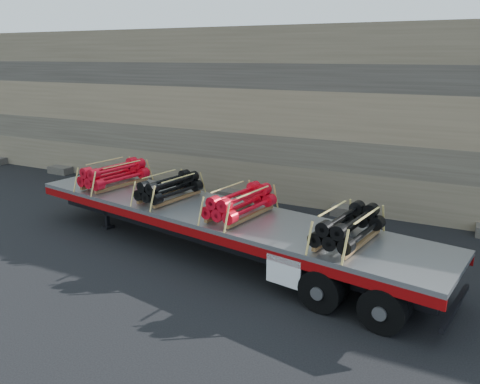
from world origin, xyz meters
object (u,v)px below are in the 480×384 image
object	(u,v)px
bundle_midrear	(240,203)
bundle_rear	(348,228)
bundle_midfront	(169,188)
bundle_front	(114,175)
trailer	(216,232)

from	to	relation	value
bundle_midrear	bundle_rear	distance (m)	3.34
bundle_midfront	bundle_midrear	distance (m)	2.85
bundle_front	bundle_midfront	bearing A→B (deg)	0.00
trailer	bundle_front	size ratio (longest dim) A/B	6.03
bundle_midfront	bundle_rear	bearing A→B (deg)	-0.00
bundle_midfront	bundle_rear	xyz separation A→B (m)	(6.10, -1.07, 0.01)
bundle_midfront	bundle_rear	size ratio (longest dim) A/B	0.96
bundle_midrear	bundle_rear	size ratio (longest dim) A/B	1.00
bundle_midfront	bundle_rear	distance (m)	6.19
bundle_front	bundle_midfront	distance (m)	2.73
bundle_midfront	trailer	bearing A→B (deg)	0.00
trailer	bundle_front	xyz separation A→B (m)	(-4.58, 0.80, 1.11)
trailer	bundle_midrear	bearing A→B (deg)	-0.00
bundle_front	bundle_rear	xyz separation A→B (m)	(8.79, -1.54, -0.02)
bundle_front	bundle_midrear	xyz separation A→B (m)	(5.49, -0.96, -0.02)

